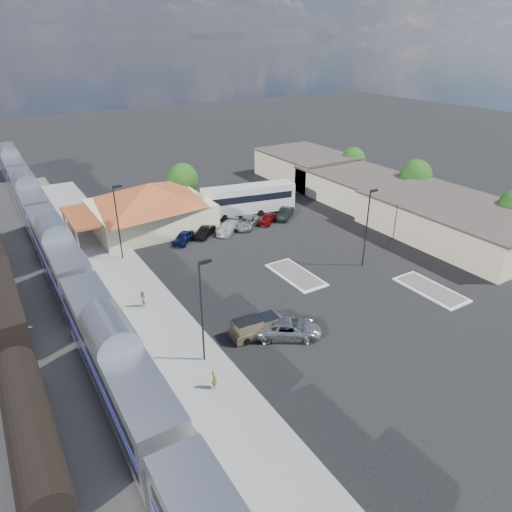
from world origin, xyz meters
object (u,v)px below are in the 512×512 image
pickup_truck (259,326)px  suv (289,328)px  coach_bus (248,198)px  station_depot (149,206)px

pickup_truck → suv: bearing=-123.7°
suv → coach_bus: 30.73m
suv → coach_bus: coach_bus is taller
station_depot → pickup_truck: size_ratio=3.57×
suv → pickup_truck: bearing=84.3°
station_depot → coach_bus: size_ratio=1.32×
station_depot → suv: station_depot is taller
suv → station_depot: bearing=34.5°
pickup_truck → coach_bus: bearing=-25.2°
station_depot → coach_bus: station_depot is taller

